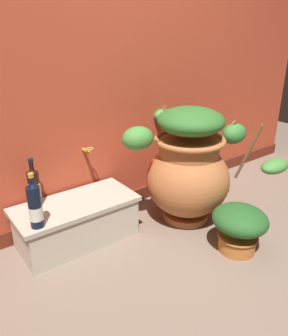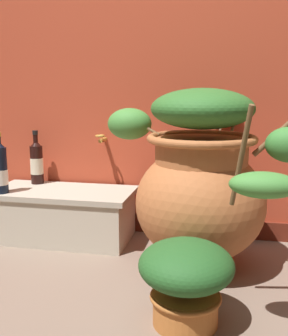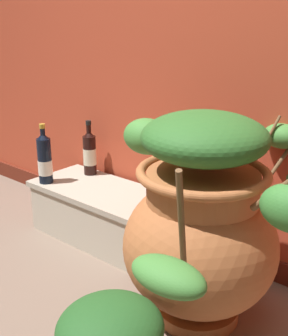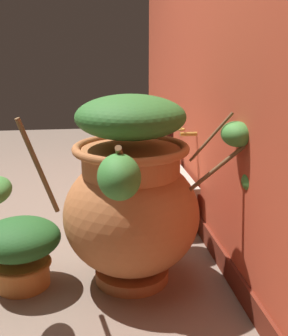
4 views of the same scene
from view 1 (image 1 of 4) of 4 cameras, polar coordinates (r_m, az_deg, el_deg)
ground_plane at (r=2.09m, az=12.11°, el=-18.78°), size 7.00×7.00×0.00m
back_wall at (r=2.50m, az=-7.51°, el=20.98°), size 4.40×0.33×2.60m
terracotta_urn at (r=2.47m, az=7.44°, el=0.27°), size 0.97×1.24×0.86m
stone_ledge at (r=2.35m, az=-11.30°, el=-8.56°), size 0.81×0.39×0.29m
wine_bottle_left at (r=2.27m, az=-18.07°, el=-2.91°), size 0.08×0.08×0.32m
wine_bottle_middle at (r=2.02m, az=-17.94°, el=-5.98°), size 0.08×0.08×0.34m
potted_shrub at (r=2.28m, az=15.78°, el=-9.35°), size 0.35×0.36×0.32m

